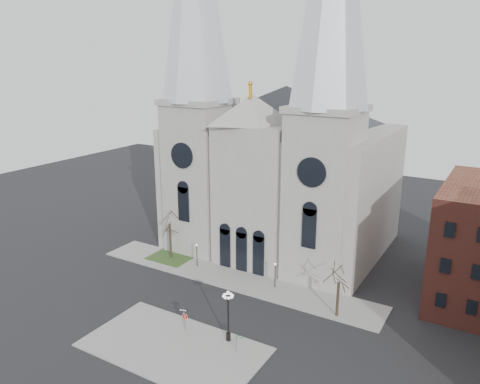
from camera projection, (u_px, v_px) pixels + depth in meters
The scene contains 13 objects.
ground at pixel (181, 317), 52.30m from camera, with size 160.00×160.00×0.00m, color black.
sidewalk_near at pixel (174, 347), 46.68m from camera, with size 18.00×10.00×0.14m, color gray.
sidewalk_far at pixel (232, 278), 61.36m from camera, with size 40.00×6.00×0.14m, color gray.
grass_patch at pixel (171, 257), 67.60m from camera, with size 6.00×5.00×0.18m, color #2F4F22.
cathedral at pixel (276, 127), 66.06m from camera, with size 33.00×26.66×54.00m.
tree_left at pixel (170, 222), 66.08m from camera, with size 3.20×3.20×7.50m.
tree_right at pixel (339, 280), 51.11m from camera, with size 3.20×3.20×6.00m.
ped_lamp_left at pixel (197, 251), 64.10m from camera, with size 0.32×0.32×3.26m.
ped_lamp_right at pixel (275, 271), 58.20m from camera, with size 0.32×0.32×3.26m.
stop_sign at pixel (185, 318), 48.86m from camera, with size 0.70×0.34×2.12m.
globe_lamp at pixel (228, 310), 46.72m from camera, with size 1.30×1.30×5.58m.
one_way_sign at pixel (184, 313), 50.17m from camera, with size 0.83×0.29×1.96m.
street_name_sign at pixel (237, 342), 45.37m from camera, with size 0.60×0.27×1.99m.
Camera 1 is at (29.49, -36.44, 27.87)m, focal length 35.00 mm.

